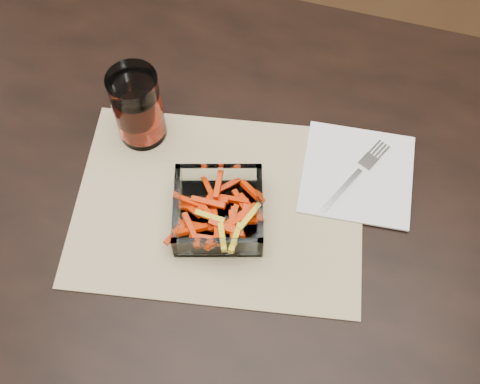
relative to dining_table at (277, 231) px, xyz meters
The scene contains 6 objects.
dining_table is the anchor object (origin of this frame).
placemat 0.13m from the dining_table, 166.47° to the right, with size 0.45×0.33×0.00m, color tan.
glass_bowl 0.15m from the dining_table, 152.65° to the right, with size 0.17×0.17×0.05m.
tumbler 0.31m from the dining_table, 163.81° to the left, with size 0.08×0.08×0.14m.
napkin 0.17m from the dining_table, 41.08° to the left, with size 0.18×0.18×0.00m, color white.
fork 0.17m from the dining_table, 40.68° to the left, with size 0.09×0.16×0.00m.
Camera 1 is at (0.06, -0.44, 1.59)m, focal length 45.00 mm.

